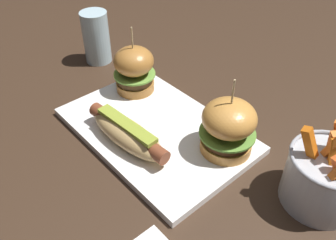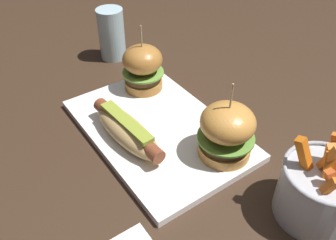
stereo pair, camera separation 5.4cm
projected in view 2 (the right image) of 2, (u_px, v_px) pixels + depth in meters
The scene contains 7 objects.
ground_plane at pixel (157, 132), 0.69m from camera, with size 3.00×3.00×0.00m, color #382619.
platter_main at pixel (157, 129), 0.68m from camera, with size 0.36×0.24×0.01m, color white.
hot_dog at pixel (126, 129), 0.64m from camera, with size 0.19×0.07×0.05m.
slider_left at pixel (143, 67), 0.75m from camera, with size 0.09×0.09×0.14m.
slider_right at pixel (227, 131), 0.59m from camera, with size 0.10×0.10×0.14m.
fries_bucket at pixel (320, 191), 0.51m from camera, with size 0.12×0.12×0.14m.
water_glass at pixel (112, 34), 0.87m from camera, with size 0.06×0.06×0.13m, color silver.
Camera 2 is at (0.43, -0.28, 0.45)m, focal length 37.95 mm.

